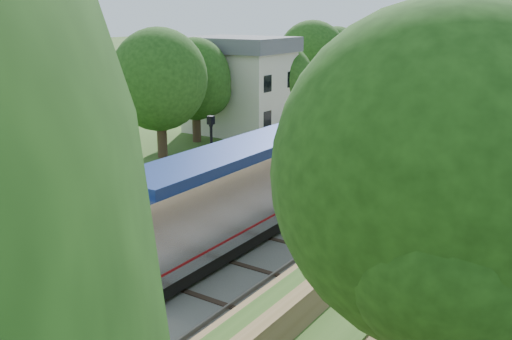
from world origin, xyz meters
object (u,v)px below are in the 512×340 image
Objects in this scene: station_building at (239,84)px; lamppost_far at (212,166)px; signal_platform at (50,179)px; train at (506,76)px; signal_farside at (472,116)px; signal_gantry at (507,63)px.

station_building is 20.27m from lamppost_far.
signal_platform is at bearing -67.88° from station_building.
signal_platform reaches higher than train.
signal_platform is at bearing -86.59° from lamppost_far.
signal_platform is 0.97× the size of signal_farside.
station_building is at bearing -109.95° from train.
station_building is at bearing 166.46° from signal_farside.
train is 20.71× the size of signal_platform.
signal_farside is (9.10, 22.44, -0.16)m from signal_platform.
train is 28.55× the size of lamppost_far.
signal_farside reaches higher than lamppost_far.
train is 20.10× the size of signal_farside.
station_building is 29.47m from signal_platform.
lamppost_far is at bearing -58.69° from station_building.
station_building is 1.30× the size of signal_farside.
station_building is at bearing 121.31° from lamppost_far.
station_building is 20.77m from signal_farside.
lamppost_far is at bearing 93.41° from signal_platform.
signal_gantry is 14.05m from train.
lamppost_far is at bearing -98.04° from signal_gantry.
signal_gantry reaches higher than train.
station_building is at bearing -123.38° from signal_gantry.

